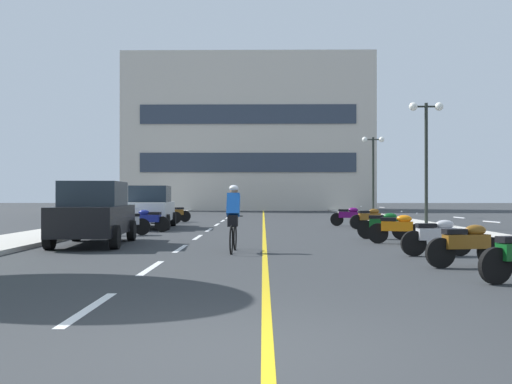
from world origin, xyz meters
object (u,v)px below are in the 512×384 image
street_lamp_far (373,158)px  motorcycle_3 (437,236)px  motorcycle_8 (370,218)px  cyclist_rider (233,217)px  parked_car_near (94,213)px  motorcycle_4 (398,228)px  motorcycle_10 (164,214)px  motorcycle_2 (467,244)px  motorcycle_6 (126,222)px  motorcycle_9 (349,216)px  motorcycle_11 (174,213)px  street_lamp_mid (426,136)px  motorcycle_7 (149,220)px  motorcycle_5 (384,225)px  parked_car_mid (151,207)px

street_lamp_far → motorcycle_3: bearing=-97.4°
motorcycle_8 → cyclist_rider: cyclist_rider is taller
parked_car_near → motorcycle_4: size_ratio=2.61×
motorcycle_4 → motorcycle_10: size_ratio=0.97×
street_lamp_far → motorcycle_8: street_lamp_far is taller
motorcycle_2 → cyclist_rider: size_ratio=0.96×
street_lamp_far → motorcycle_3: (-3.07, -23.58, -3.37)m
motorcycle_4 → motorcycle_6: 9.41m
motorcycle_8 → motorcycle_9: same height
motorcycle_3 → motorcycle_11: (-8.74, 16.29, 0.00)m
street_lamp_far → cyclist_rider: (-7.92, -22.68, -2.95)m
motorcycle_9 → motorcycle_10: 9.08m
street_lamp_far → motorcycle_9: bearing=-106.4°
motorcycle_2 → street_lamp_mid: bearing=77.3°
motorcycle_2 → motorcycle_10: size_ratio=0.99×
motorcycle_7 → motorcycle_10: size_ratio=0.99×
motorcycle_8 → motorcycle_11: 10.83m
street_lamp_mid → cyclist_rider: 12.93m
parked_car_near → motorcycle_3: 9.42m
motorcycle_8 → cyclist_rider: size_ratio=0.96×
motorcycle_5 → motorcycle_8: 5.48m
street_lamp_mid → street_lamp_far: bearing=89.0°
motorcycle_10 → motorcycle_11: size_ratio=1.04×
street_lamp_mid → motorcycle_3: 11.72m
motorcycle_7 → motorcycle_11: 7.74m
street_lamp_mid → motorcycle_7: (-11.39, -2.27, -3.48)m
motorcycle_2 → parked_car_mid: bearing=123.9°
parked_car_near → motorcycle_7: parked_car_near is taller
motorcycle_3 → motorcycle_8: bearing=87.9°
motorcycle_2 → motorcycle_11: (-8.68, 18.40, 0.00)m
motorcycle_7 → motorcycle_11: size_ratio=1.04×
motorcycle_11 → cyclist_rider: 15.88m
street_lamp_mid → motorcycle_2: street_lamp_mid is taller
motorcycle_4 → motorcycle_8: bearing=85.7°
motorcycle_3 → motorcycle_10: size_ratio=1.00×
street_lamp_far → motorcycle_10: street_lamp_far is taller
motorcycle_5 → motorcycle_9: (0.03, 7.62, 0.00)m
motorcycle_7 → motorcycle_5: bearing=-23.1°
parked_car_mid → motorcycle_11: parked_car_mid is taller
motorcycle_7 → motorcycle_8: size_ratio=1.00×
motorcycle_7 → motorcycle_8: (8.92, 1.89, 0.00)m
motorcycle_4 → cyclist_rider: cyclist_rider is taller
parked_car_near → motorcycle_10: 11.80m
parked_car_near → motorcycle_11: (0.22, 13.42, -0.44)m
motorcycle_5 → motorcycle_7: size_ratio=0.98×
parked_car_mid → cyclist_rider: 11.04m
motorcycle_3 → motorcycle_4: (-0.15, 3.27, 0.00)m
street_lamp_mid → street_lamp_far: (0.22, 12.75, -0.11)m
cyclist_rider → motorcycle_11: bearing=104.2°
street_lamp_far → motorcycle_10: size_ratio=2.99×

